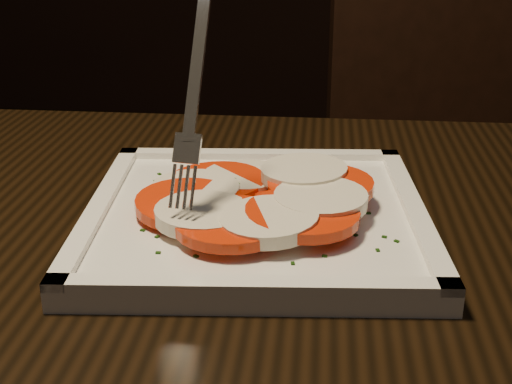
% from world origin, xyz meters
% --- Properties ---
extents(chair, '(0.49, 0.49, 0.93)m').
position_xyz_m(chair, '(0.05, 0.90, 0.53)').
color(chair, black).
rests_on(chair, ground).
extents(plate, '(0.29, 0.29, 0.01)m').
position_xyz_m(plate, '(-0.20, 0.16, 0.76)').
color(plate, white).
rests_on(plate, table).
extents(caprese_salad, '(0.20, 0.21, 0.03)m').
position_xyz_m(caprese_salad, '(-0.20, 0.16, 0.78)').
color(caprese_salad, red).
rests_on(caprese_salad, plate).
extents(fork, '(0.04, 0.08, 0.16)m').
position_xyz_m(fork, '(-0.24, 0.15, 0.87)').
color(fork, white).
rests_on(fork, caprese_salad).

